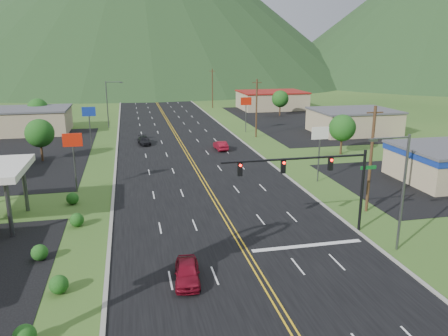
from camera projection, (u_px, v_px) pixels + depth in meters
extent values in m
cylinder|color=black|center=(362.00, 191.00, 36.23)|extent=(0.24, 0.24, 7.00)
cylinder|color=black|center=(296.00, 159.00, 34.17)|extent=(12.00, 0.18, 0.18)
cube|color=#0C591E|center=(368.00, 168.00, 35.79)|extent=(1.40, 0.06, 0.30)
cube|color=black|center=(330.00, 164.00, 34.95)|extent=(0.35, 0.28, 1.05)
sphere|color=#FF0C05|center=(332.00, 160.00, 34.69)|extent=(0.22, 0.22, 0.22)
cube|color=black|center=(283.00, 167.00, 34.12)|extent=(0.35, 0.28, 1.05)
sphere|color=#FF0C05|center=(284.00, 163.00, 33.86)|extent=(0.22, 0.22, 0.22)
cube|color=black|center=(240.00, 169.00, 33.40)|extent=(0.35, 0.28, 1.05)
sphere|color=#FF0C05|center=(241.00, 165.00, 33.13)|extent=(0.22, 0.22, 0.22)
cylinder|color=#59595E|center=(403.00, 194.00, 32.41)|extent=(0.20, 0.20, 9.00)
cylinder|color=#59595E|center=(391.00, 138.00, 30.97)|extent=(2.88, 0.12, 0.12)
cube|color=#59595E|center=(373.00, 140.00, 30.70)|extent=(0.60, 0.25, 0.18)
cylinder|color=#59595E|center=(107.00, 105.00, 84.06)|extent=(0.20, 0.20, 9.00)
cylinder|color=#59595E|center=(113.00, 82.00, 83.22)|extent=(2.88, 0.12, 0.12)
cube|color=#59595E|center=(121.00, 82.00, 83.55)|extent=(0.60, 0.25, 0.18)
cylinder|color=#59595E|center=(9.00, 208.00, 35.30)|extent=(0.36, 0.36, 5.00)
cylinder|color=#59595E|center=(25.00, 186.00, 40.95)|extent=(0.36, 0.36, 5.00)
cube|color=tan|center=(17.00, 122.00, 79.49)|extent=(18.00, 11.00, 4.20)
cube|color=#4C4C51|center=(16.00, 109.00, 78.90)|extent=(18.40, 11.40, 0.30)
cube|color=tan|center=(353.00, 122.00, 79.71)|extent=(14.00, 11.00, 4.00)
cube|color=#4C4C51|center=(354.00, 110.00, 79.14)|extent=(14.40, 11.40, 0.30)
cube|color=tan|center=(272.00, 101.00, 111.83)|extent=(16.00, 12.00, 4.20)
cube|color=maroon|center=(272.00, 92.00, 111.23)|extent=(16.40, 12.40, 0.30)
cylinder|color=#59595E|center=(75.00, 169.00, 46.49)|extent=(0.16, 0.16, 5.00)
cube|color=red|center=(72.00, 140.00, 45.65)|extent=(2.00, 0.18, 1.40)
cylinder|color=#59595E|center=(90.00, 132.00, 67.21)|extent=(0.16, 0.16, 5.00)
cube|color=navy|center=(89.00, 112.00, 66.37)|extent=(2.00, 0.18, 1.40)
cylinder|color=#59595E|center=(319.00, 160.00, 50.20)|extent=(0.16, 0.16, 5.00)
cube|color=white|center=(320.00, 133.00, 49.36)|extent=(2.00, 0.18, 1.40)
cylinder|color=#59595E|center=(246.00, 119.00, 80.35)|extent=(0.16, 0.16, 5.00)
cube|color=red|center=(246.00, 101.00, 79.51)|extent=(2.00, 0.18, 1.40)
cylinder|color=#382314|center=(42.00, 150.00, 59.64)|extent=(0.30, 0.30, 3.00)
sphere|color=#1A4814|center=(40.00, 133.00, 59.01)|extent=(3.84, 3.84, 3.84)
cylinder|color=#382314|center=(39.00, 121.00, 84.04)|extent=(0.30, 0.30, 3.00)
sphere|color=#1A4814|center=(38.00, 109.00, 83.41)|extent=(3.84, 3.84, 3.84)
cylinder|color=#382314|center=(341.00, 144.00, 63.64)|extent=(0.30, 0.30, 3.00)
sphere|color=#1A4814|center=(342.00, 128.00, 63.00)|extent=(3.84, 3.84, 3.84)
cylinder|color=#382314|center=(280.00, 109.00, 100.26)|extent=(0.30, 0.30, 3.00)
sphere|color=#1A4814|center=(280.00, 99.00, 99.63)|extent=(3.84, 3.84, 3.84)
cylinder|color=#382314|center=(371.00, 160.00, 40.23)|extent=(0.28, 0.28, 10.00)
cube|color=#382314|center=(375.00, 113.00, 39.07)|extent=(1.60, 0.12, 0.12)
cylinder|color=#382314|center=(256.00, 108.00, 75.08)|extent=(0.28, 0.28, 10.00)
cube|color=#382314|center=(257.00, 83.00, 73.92)|extent=(1.60, 0.12, 0.12)
cylinder|color=#382314|center=(212.00, 89.00, 112.77)|extent=(0.28, 0.28, 10.00)
cube|color=#382314|center=(212.00, 71.00, 111.61)|extent=(1.60, 0.12, 0.12)
cylinder|color=#382314|center=(190.00, 79.00, 150.45)|extent=(0.28, 0.28, 10.00)
cube|color=#382314|center=(190.00, 66.00, 149.29)|extent=(1.60, 0.12, 0.12)
imported|color=maroon|center=(187.00, 273.00, 28.68)|extent=(2.06, 4.21, 1.38)
imported|color=black|center=(144.00, 141.00, 70.20)|extent=(2.16, 4.37, 1.22)
imported|color=maroon|center=(221.00, 146.00, 66.41)|extent=(1.64, 4.22, 1.37)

